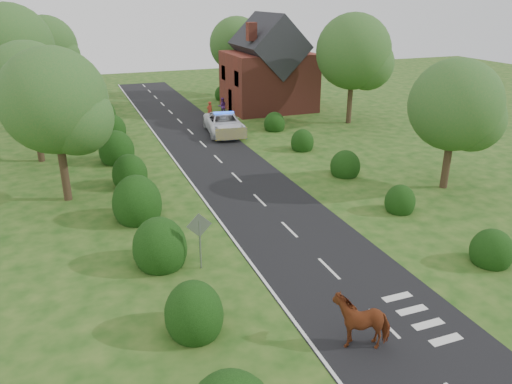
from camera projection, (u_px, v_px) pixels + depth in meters
name	position (u px, v px, depth m)	size (l,w,h in m)	color
ground	(329.00, 269.00, 20.94)	(120.00, 120.00, 0.00)	#194611
road	(222.00, 163.00, 33.95)	(6.00, 70.00, 0.02)	black
road_markings	(208.00, 176.00, 31.62)	(4.96, 70.00, 0.01)	white
hedgerow_left	(131.00, 181.00, 28.65)	(2.75, 50.41, 3.00)	black
hedgerow_right	(336.00, 161.00, 32.65)	(2.10, 45.78, 2.10)	black
tree_left_a	(59.00, 105.00, 26.02)	(5.74, 5.60, 8.38)	#332316
tree_left_b	(34.00, 88.00, 32.57)	(5.74, 5.60, 8.07)	#332316
tree_left_c	(15.00, 50.00, 40.19)	(6.97, 6.80, 10.22)	#332316
tree_left_d	(50.00, 49.00, 50.03)	(6.15, 6.00, 8.89)	#332316
tree_right_a	(460.00, 109.00, 28.01)	(5.33, 5.20, 7.56)	#332316
tree_right_b	(357.00, 55.00, 42.44)	(6.56, 6.40, 9.40)	#332316
tree_right_c	(240.00, 47.00, 54.88)	(6.15, 6.00, 8.58)	#332316
road_sign	(199.00, 233.00, 20.40)	(1.06, 0.08, 2.53)	gray
house	(268.00, 70.00, 48.72)	(8.00, 7.40, 9.17)	brown
cow	(361.00, 322.00, 16.34)	(1.12, 2.12, 1.50)	#65320E
police_van	(224.00, 124.00, 40.95)	(3.46, 6.33, 1.82)	white
pedestrian_red	(210.00, 111.00, 45.53)	(0.61, 0.40, 1.67)	#BE3625
pedestrian_purple	(222.00, 106.00, 47.34)	(0.80, 0.63, 1.65)	#58287D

